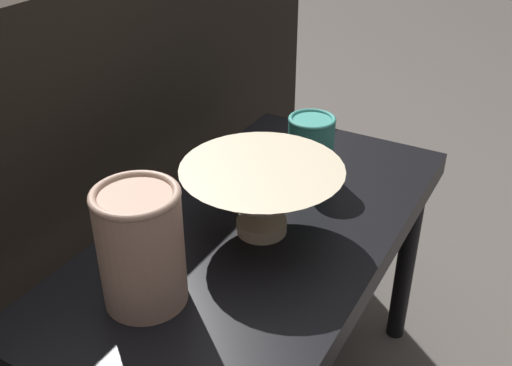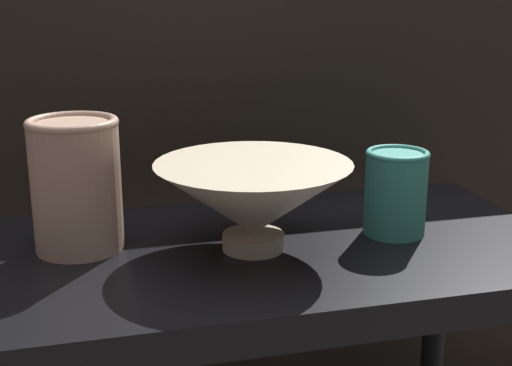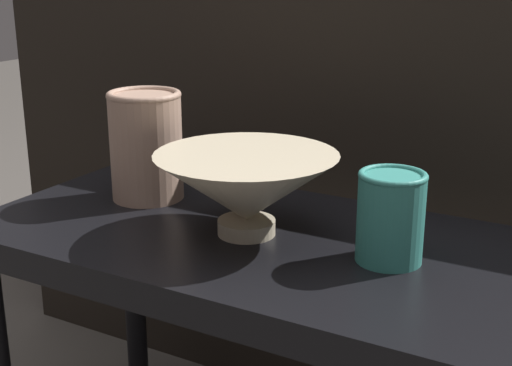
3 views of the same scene
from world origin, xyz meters
The scene contains 5 objects.
table centered at (0.00, 0.00, 0.37)m, with size 0.73×0.37×0.43m.
couch_backdrop centered at (0.00, 0.53, 0.37)m, with size 1.40×0.50×0.74m.
bowl centered at (-0.01, -0.01, 0.49)m, with size 0.23×0.23×0.10m.
vase_textured_left centered at (-0.21, 0.05, 0.51)m, with size 0.10×0.10×0.16m.
vase_colorful_right centered at (0.17, 0.00, 0.48)m, with size 0.08×0.08×0.11m.
Camera 1 is at (-0.64, -0.35, 0.93)m, focal length 42.00 mm.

